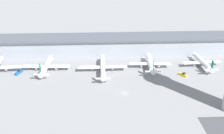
% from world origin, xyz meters
% --- Properties ---
extents(ground_plane, '(1000.00, 1000.00, 0.00)m').
position_xyz_m(ground_plane, '(0.00, 0.00, 0.00)').
color(ground_plane, gray).
extents(terminal_building, '(223.35, 25.00, 16.19)m').
position_xyz_m(terminal_building, '(0.00, 70.00, 8.19)').
color(terminal_building, '#9399A3').
rests_on(terminal_building, ground).
extents(airplane_gate_bravo, '(37.73, 32.90, 13.33)m').
position_xyz_m(airplane_gate_bravo, '(-59.02, 36.23, 4.18)').
color(airplane_gate_bravo, silver).
rests_on(airplane_gate_bravo, ground).
extents(airplane_gate_charlie, '(38.71, 40.75, 12.04)m').
position_xyz_m(airplane_gate_charlie, '(-14.27, 32.36, 4.30)').
color(airplane_gate_charlie, white).
rests_on(airplane_gate_charlie, ground).
extents(airplane_gate_delta, '(33.98, 33.02, 13.66)m').
position_xyz_m(airplane_gate_delta, '(24.14, 36.70, 4.54)').
color(airplane_gate_delta, white).
rests_on(airplane_gate_delta, ground).
extents(airplane_gate_echo, '(32.18, 32.86, 12.25)m').
position_xyz_m(airplane_gate_echo, '(67.50, 38.14, 4.12)').
color(airplane_gate_echo, silver).
rests_on(airplane_gate_echo, ground).
extents(service_truck_catering, '(5.83, 6.50, 2.92)m').
position_xyz_m(service_truck_catering, '(47.21, 22.80, 1.01)').
color(service_truck_catering, black).
rests_on(service_truck_catering, ground).
extents(service_truck_baggage, '(5.22, 7.73, 3.05)m').
position_xyz_m(service_truck_baggage, '(-79.64, 32.48, 1.06)').
color(service_truck_baggage, black).
rests_on(service_truck_baggage, ground).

